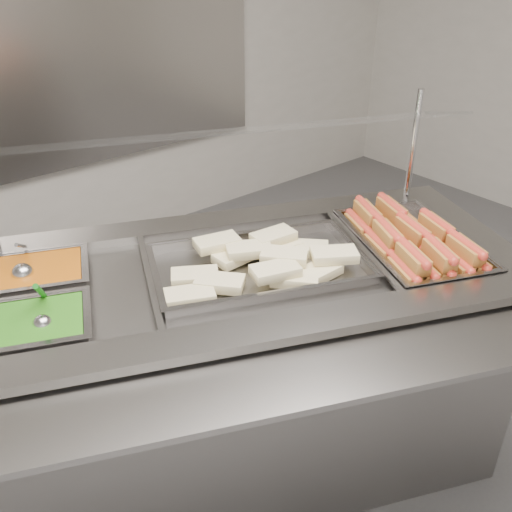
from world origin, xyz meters
TOP-DOWN VIEW (x-y plane):
  - ground at (0.00, 0.00)m, footprint 6.00×6.00m
  - back_panel at (0.00, 2.45)m, footprint 3.00×0.04m
  - steam_counter at (-0.10, 0.44)m, footprint 2.08×1.54m
  - tray_rail at (-0.31, -0.04)m, footprint 1.77×1.04m
  - sneeze_guard at (-0.02, 0.64)m, footprint 1.65×0.94m
  - pan_hotdogs at (0.48, 0.18)m, footprint 0.54×0.65m
  - pan_wraps at (-0.05, 0.41)m, footprint 0.79×0.65m
  - pan_beans at (-0.64, 0.83)m, footprint 0.38×0.35m
  - pan_peas at (-0.76, 0.56)m, footprint 0.38×0.35m
  - hotdogs_in_buns at (0.45, 0.17)m, footprint 0.43×0.59m
  - tortilla_wraps at (-0.04, 0.39)m, footprint 0.66×0.46m
  - ladle at (-0.69, 0.84)m, footprint 0.11×0.19m
  - serving_spoon at (-0.74, 0.55)m, footprint 0.09×0.17m

SIDE VIEW (x-z plane):
  - ground at x=0.00m, z-range 0.00..0.00m
  - steam_counter at x=-0.10m, z-range 0.00..0.91m
  - tray_rail at x=-0.31m, z-range 0.83..0.89m
  - pan_hotdogs at x=0.48m, z-range 0.82..0.92m
  - pan_beans at x=-0.64m, z-range 0.82..0.92m
  - pan_peas at x=-0.76m, z-range 0.82..0.92m
  - pan_wraps at x=-0.05m, z-range 0.85..0.92m
  - tortilla_wraps at x=-0.04m, z-range 0.88..0.95m
  - ladle at x=-0.69m, z-range 0.84..0.99m
  - hotdogs_in_buns at x=0.45m, z-range 0.86..0.98m
  - serving_spoon at x=-0.74m, z-range 0.85..1.00m
  - back_panel at x=0.00m, z-range 0.60..1.80m
  - sneeze_guard at x=-0.02m, z-range 1.06..1.50m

